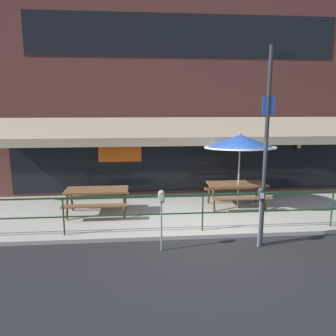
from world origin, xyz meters
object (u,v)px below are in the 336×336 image
Objects in this scene: picnic_table_centre at (237,188)px; street_sign_pole at (266,148)px; parking_meter_near at (161,202)px; parking_meter_far at (261,200)px; picnic_table_left at (97,194)px; patio_umbrella_centre at (240,142)px.

street_sign_pole reaches higher than picnic_table_centre.
parking_meter_near is at bearing -177.48° from street_sign_pole.
picnic_table_left is at bearing 149.06° from parking_meter_far.
picnic_table_left is 2.97m from parking_meter_near.
picnic_table_centre is 1.27× the size of parking_meter_far.
patio_umbrella_centre is (4.28, 0.22, 1.47)m from picnic_table_left.
parking_meter_far is at bearing -131.92° from street_sign_pole.
parking_meter_far is (3.99, -2.39, 0.44)m from picnic_table_left.
patio_umbrella_centre is at bearing 85.60° from street_sign_pole.
parking_meter_far is 0.31× the size of street_sign_pole.
picnic_table_centre is at bearing 47.08° from parking_meter_near.
parking_meter_far is at bearing -95.99° from picnic_table_centre.
parking_meter_far is (-0.29, -2.76, 0.44)m from picnic_table_centre.
street_sign_pole is at bearing -94.15° from picnic_table_centre.
picnic_table_left is 4.67m from parking_meter_far.
picnic_table_centre is 1.48m from patio_umbrella_centre.
picnic_table_left is 0.40× the size of street_sign_pole.
picnic_table_centre is 0.76× the size of patio_umbrella_centre.
parking_meter_far is at bearing -96.34° from patio_umbrella_centre.
parking_meter_near reaches higher than picnic_table_left.
parking_meter_near reaches higher than picnic_table_centre.
street_sign_pole reaches higher than patio_umbrella_centre.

